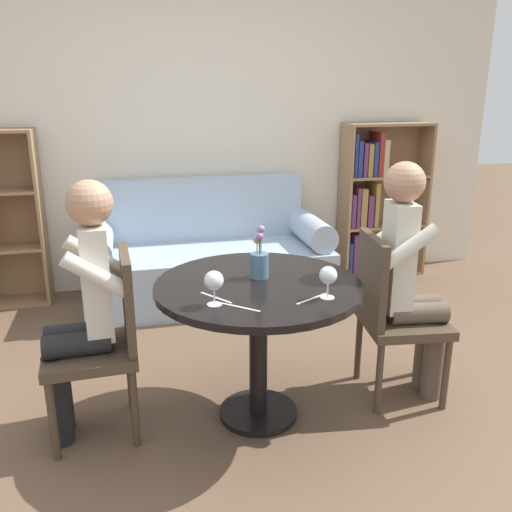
% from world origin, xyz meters
% --- Properties ---
extents(ground_plane, '(16.00, 16.00, 0.00)m').
position_xyz_m(ground_plane, '(0.00, 0.00, 0.00)').
color(ground_plane, brown).
extents(back_wall, '(5.20, 0.05, 2.70)m').
position_xyz_m(back_wall, '(0.00, 2.11, 1.35)').
color(back_wall, silver).
rests_on(back_wall, ground_plane).
extents(round_table, '(1.00, 1.00, 0.73)m').
position_xyz_m(round_table, '(0.00, 0.00, 0.59)').
color(round_table, black).
rests_on(round_table, ground_plane).
extents(couch, '(1.86, 0.80, 0.92)m').
position_xyz_m(couch, '(0.00, 1.68, 0.31)').
color(couch, '#9EB2C6').
rests_on(couch, ground_plane).
extents(bookshelf_right, '(0.75, 0.28, 1.33)m').
position_xyz_m(bookshelf_right, '(1.50, 1.95, 0.67)').
color(bookshelf_right, '#93704C').
rests_on(bookshelf_right, ground_plane).
extents(chair_left, '(0.44, 0.44, 0.90)m').
position_xyz_m(chair_left, '(-0.73, 0.06, 0.49)').
color(chair_left, '#473828').
rests_on(chair_left, ground_plane).
extents(chair_right, '(0.47, 0.47, 0.90)m').
position_xyz_m(chair_right, '(0.73, 0.04, 0.49)').
color(chair_right, '#473828').
rests_on(chair_right, ground_plane).
extents(person_left, '(0.43, 0.35, 1.24)m').
position_xyz_m(person_left, '(-0.82, 0.06, 0.66)').
color(person_left, black).
rests_on(person_left, ground_plane).
extents(person_right, '(0.44, 0.37, 1.28)m').
position_xyz_m(person_right, '(0.82, 0.02, 0.68)').
color(person_right, brown).
rests_on(person_right, ground_plane).
extents(wine_glass_left, '(0.08, 0.08, 0.15)m').
position_xyz_m(wine_glass_left, '(-0.25, -0.22, 0.83)').
color(wine_glass_left, white).
rests_on(wine_glass_left, round_table).
extents(wine_glass_right, '(0.08, 0.08, 0.15)m').
position_xyz_m(wine_glass_right, '(0.25, -0.26, 0.83)').
color(wine_glass_right, white).
rests_on(wine_glass_right, round_table).
extents(flower_vase, '(0.09, 0.09, 0.26)m').
position_xyz_m(flower_vase, '(0.02, 0.08, 0.81)').
color(flower_vase, slate).
rests_on(flower_vase, round_table).
extents(knife_left_setting, '(0.15, 0.14, 0.00)m').
position_xyz_m(knife_left_setting, '(-0.15, -0.27, 0.73)').
color(knife_left_setting, silver).
rests_on(knife_left_setting, round_table).
extents(fork_left_setting, '(0.12, 0.16, 0.00)m').
position_xyz_m(fork_left_setting, '(-0.23, -0.14, 0.73)').
color(fork_left_setting, silver).
rests_on(fork_left_setting, round_table).
extents(knife_right_setting, '(0.17, 0.10, 0.00)m').
position_xyz_m(knife_right_setting, '(0.18, -0.25, 0.73)').
color(knife_right_setting, silver).
rests_on(knife_right_setting, round_table).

